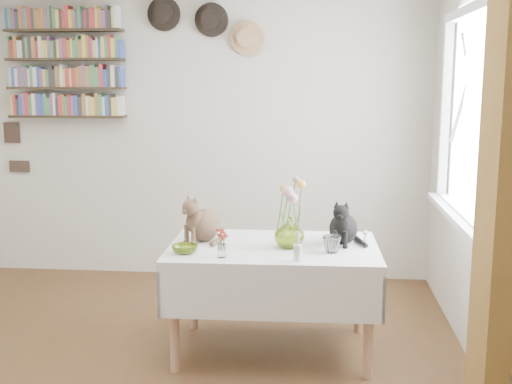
# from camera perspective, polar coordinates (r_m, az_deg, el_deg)

# --- Properties ---
(room) EXTENTS (4.08, 4.58, 2.58)m
(room) POSITION_cam_1_polar(r_m,az_deg,el_deg) (3.40, -12.39, 1.88)
(room) COLOR #59321A
(room) RESTS_ON ground
(window) EXTENTS (0.12, 1.52, 1.32)m
(window) POSITION_cam_1_polar(r_m,az_deg,el_deg) (4.12, 18.50, 5.03)
(window) COLOR white
(window) RESTS_ON room
(curtain) EXTENTS (0.12, 0.38, 2.10)m
(curtain) POSITION_cam_1_polar(r_m,az_deg,el_deg) (3.25, 20.72, -0.69)
(curtain) COLOR brown
(curtain) RESTS_ON room
(dining_table) EXTENTS (1.31, 0.86, 0.69)m
(dining_table) POSITION_cam_1_polar(r_m,az_deg,el_deg) (4.05, 1.55, -7.13)
(dining_table) COLOR white
(dining_table) RESTS_ON room
(tabby_cat) EXTENTS (0.33, 0.34, 0.31)m
(tabby_cat) POSITION_cam_1_polar(r_m,az_deg,el_deg) (4.12, -4.61, -2.17)
(tabby_cat) COLOR brown
(tabby_cat) RESTS_ON dining_table
(black_cat) EXTENTS (0.24, 0.28, 0.29)m
(black_cat) POSITION_cam_1_polar(r_m,az_deg,el_deg) (4.07, 7.79, -2.52)
(black_cat) COLOR black
(black_cat) RESTS_ON dining_table
(flower_vase) EXTENTS (0.20, 0.20, 0.19)m
(flower_vase) POSITION_cam_1_polar(r_m,az_deg,el_deg) (3.95, 2.97, -3.59)
(flower_vase) COLOR #AEC73D
(flower_vase) RESTS_ON dining_table
(green_bowl) EXTENTS (0.20, 0.20, 0.05)m
(green_bowl) POSITION_cam_1_polar(r_m,az_deg,el_deg) (3.86, -6.34, -5.06)
(green_bowl) COLOR #AEC73D
(green_bowl) RESTS_ON dining_table
(drinking_glass) EXTENTS (0.12, 0.12, 0.10)m
(drinking_glass) POSITION_cam_1_polar(r_m,az_deg,el_deg) (3.86, 6.77, -4.64)
(drinking_glass) COLOR white
(drinking_glass) RESTS_ON dining_table
(candlestick) EXTENTS (0.05, 0.05, 0.17)m
(candlestick) POSITION_cam_1_polar(r_m,az_deg,el_deg) (3.66, 3.70, -5.30)
(candlestick) COLOR white
(candlestick) RESTS_ON dining_table
(berry_jar) EXTENTS (0.05, 0.05, 0.20)m
(berry_jar) POSITION_cam_1_polar(r_m,az_deg,el_deg) (3.73, -3.08, -4.50)
(berry_jar) COLOR white
(berry_jar) RESTS_ON dining_table
(porcelain_figurine) EXTENTS (0.05, 0.05, 0.10)m
(porcelain_figurine) POSITION_cam_1_polar(r_m,az_deg,el_deg) (4.04, 9.68, -4.17)
(porcelain_figurine) COLOR white
(porcelain_figurine) RESTS_ON dining_table
(flower_bouquet) EXTENTS (0.17, 0.12, 0.39)m
(flower_bouquet) POSITION_cam_1_polar(r_m,az_deg,el_deg) (3.91, 3.02, -0.03)
(flower_bouquet) COLOR #4C7233
(flower_bouquet) RESTS_ON flower_vase
(bookshelf_unit) EXTENTS (1.00, 0.16, 0.91)m
(bookshelf_unit) POSITION_cam_1_polar(r_m,az_deg,el_deg) (5.78, -16.58, 10.85)
(bookshelf_unit) COLOR #302417
(bookshelf_unit) RESTS_ON room
(wall_hats) EXTENTS (0.98, 0.09, 0.48)m
(wall_hats) POSITION_cam_1_polar(r_m,az_deg,el_deg) (5.49, -4.38, 14.69)
(wall_hats) COLOR black
(wall_hats) RESTS_ON room
(wall_art_plaques) EXTENTS (0.21, 0.02, 0.44)m
(wall_art_plaques) POSITION_cam_1_polar(r_m,az_deg,el_deg) (6.08, -20.63, 3.79)
(wall_art_plaques) COLOR #38281E
(wall_art_plaques) RESTS_ON room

